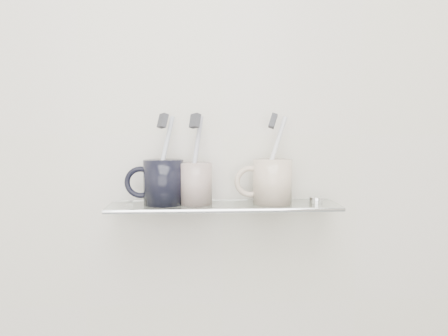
{
  "coord_description": "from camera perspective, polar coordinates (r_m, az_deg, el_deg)",
  "views": [
    {
      "loc": [
        -0.05,
        0.1,
        1.27
      ],
      "look_at": [
        -0.0,
        1.04,
        1.18
      ],
      "focal_mm": 35.0,
      "sensor_mm": 36.0,
      "label": 1
    }
  ],
  "objects": [
    {
      "name": "toothbrush_center",
      "position": [
        0.95,
        -3.78,
        1.32
      ],
      "size": [
        0.04,
        0.07,
        0.18
      ],
      "primitive_type": "cylinder",
      "rotation": [
        -0.14,
        0.31,
        0.68
      ],
      "color": "#9D9CB0",
      "rests_on": "mug_center"
    },
    {
      "name": "mug_left",
      "position": [
        0.96,
        -7.9,
        -1.85
      ],
      "size": [
        0.1,
        0.1,
        0.1
      ],
      "primitive_type": "cylinder",
      "rotation": [
        0.0,
        0.0,
        0.2
      ],
      "color": "black",
      "rests_on": "shelf_glass"
    },
    {
      "name": "shelf_rail",
      "position": [
        0.9,
        0.21,
        -5.6
      ],
      "size": [
        0.5,
        0.01,
        0.01
      ],
      "primitive_type": "cylinder",
      "rotation": [
        0.0,
        1.57,
        0.0
      ],
      "color": "silver",
      "rests_on": "shelf_glass"
    },
    {
      "name": "toothbrush_right",
      "position": [
        0.96,
        6.37,
        1.36
      ],
      "size": [
        0.07,
        0.04,
        0.18
      ],
      "primitive_type": "cylinder",
      "rotation": [
        -0.24,
        0.28,
        -0.23
      ],
      "color": "white",
      "rests_on": "mug_right"
    },
    {
      "name": "bristles_left",
      "position": [
        0.95,
        -8.0,
        6.13
      ],
      "size": [
        0.03,
        0.03,
        0.03
      ],
      "primitive_type": "cube",
      "rotation": [
        -0.13,
        0.32,
        0.53
      ],
      "color": "#34353A",
      "rests_on": "toothbrush_left"
    },
    {
      "name": "mug_left_handle",
      "position": [
        0.96,
        -10.84,
        -1.85
      ],
      "size": [
        0.07,
        0.01,
        0.07
      ],
      "primitive_type": "torus",
      "rotation": [
        1.57,
        0.0,
        0.0
      ],
      "color": "black",
      "rests_on": "mug_left"
    },
    {
      "name": "chrome_cap",
      "position": [
        0.99,
        11.94,
        -4.09
      ],
      "size": [
        0.03,
        0.03,
        0.01
      ],
      "primitive_type": "cylinder",
      "color": "silver",
      "rests_on": "shelf_glass"
    },
    {
      "name": "mug_center",
      "position": [
        0.95,
        -3.76,
        -2.03
      ],
      "size": [
        0.09,
        0.09,
        0.09
      ],
      "primitive_type": "cylinder",
      "rotation": [
        0.0,
        0.0,
        -0.25
      ],
      "color": "silver",
      "rests_on": "shelf_glass"
    },
    {
      "name": "bristles_right",
      "position": [
        0.96,
        6.41,
        6.13
      ],
      "size": [
        0.02,
        0.03,
        0.04
      ],
      "primitive_type": "cube",
      "rotation": [
        -0.24,
        0.28,
        -0.23
      ],
      "color": "#34353A",
      "rests_on": "toothbrush_right"
    },
    {
      "name": "toothbrush_left",
      "position": [
        0.95,
        -7.94,
        1.3
      ],
      "size": [
        0.05,
        0.06,
        0.18
      ],
      "primitive_type": "cylinder",
      "rotation": [
        -0.13,
        0.32,
        0.53
      ],
      "color": "silver",
      "rests_on": "mug_left"
    },
    {
      "name": "mug_right",
      "position": [
        0.97,
        6.33,
        -1.76
      ],
      "size": [
        0.1,
        0.1,
        0.1
      ],
      "primitive_type": "cylinder",
      "rotation": [
        0.0,
        0.0,
        -0.24
      ],
      "color": "beige",
      "rests_on": "shelf_glass"
    },
    {
      "name": "shelf_glass",
      "position": [
        0.96,
        0.0,
        -4.96
      ],
      "size": [
        0.5,
        0.12,
        0.01
      ],
      "primitive_type": "cube",
      "color": "silver",
      "rests_on": "wall_back"
    },
    {
      "name": "mug_center_handle",
      "position": [
        0.95,
        -6.31,
        -2.04
      ],
      "size": [
        0.07,
        0.01,
        0.07
      ],
      "primitive_type": "torus",
      "rotation": [
        1.57,
        0.0,
        0.0
      ],
      "color": "silver",
      "rests_on": "mug_center"
    },
    {
      "name": "bracket_right",
      "position": [
        1.04,
        11.55,
        -4.88
      ],
      "size": [
        0.02,
        0.03,
        0.02
      ],
      "primitive_type": "cylinder",
      "rotation": [
        1.57,
        0.0,
        0.0
      ],
      "color": "silver",
      "rests_on": "wall_back"
    },
    {
      "name": "bracket_left",
      "position": [
        1.02,
        -12.11,
        -5.11
      ],
      "size": [
        0.02,
        0.03,
        0.02
      ],
      "primitive_type": "cylinder",
      "rotation": [
        1.57,
        0.0,
        0.0
      ],
      "color": "silver",
      "rests_on": "wall_back"
    },
    {
      "name": "wall_back",
      "position": [
        1.0,
        -0.2,
        4.36
      ],
      "size": [
        2.5,
        0.0,
        2.5
      ],
      "primitive_type": "plane",
      "rotation": [
        1.57,
        0.0,
        0.0
      ],
      "color": "beige",
      "rests_on": "ground"
    },
    {
      "name": "mug_right_handle",
      "position": [
        0.96,
        3.44,
        -1.78
      ],
      "size": [
        0.07,
        0.01,
        0.07
      ],
      "primitive_type": "torus",
      "rotation": [
        1.57,
        0.0,
        0.0
      ],
      "color": "beige",
      "rests_on": "mug_right"
    },
    {
      "name": "bristles_center",
      "position": [
        0.95,
        -3.81,
        6.17
      ],
      "size": [
        0.03,
        0.03,
        0.03
      ],
      "primitive_type": "cube",
      "rotation": [
        -0.14,
        0.31,
        0.68
      ],
      "color": "#34353A",
      "rests_on": "toothbrush_center"
    }
  ]
}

